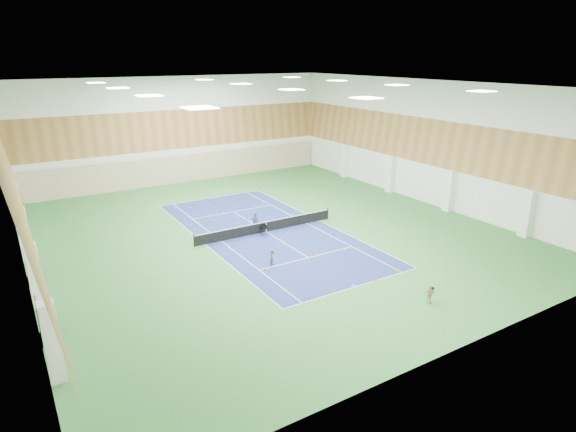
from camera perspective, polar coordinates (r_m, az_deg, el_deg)
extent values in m
plane|color=#2F6F33|center=(40.72, -2.60, -1.90)|extent=(40.00, 40.00, 0.00)
cube|color=navy|center=(40.72, -2.60, -1.89)|extent=(10.97, 23.77, 0.01)
cube|color=#C6B793|center=(57.67, -12.24, 5.52)|extent=(35.40, 0.16, 3.20)
cube|color=#593319|center=(28.65, -27.39, -11.02)|extent=(0.08, 1.80, 2.20)
cube|color=#593319|center=(35.94, -28.58, -5.27)|extent=(0.08, 1.80, 2.20)
imported|color=navy|center=(40.68, -3.93, -0.68)|extent=(0.63, 0.42, 1.69)
imported|color=gray|center=(34.30, -1.80, -4.91)|extent=(0.71, 0.69, 1.15)
imported|color=tan|center=(30.47, 16.44, -8.88)|extent=(0.74, 0.47, 1.17)
cone|color=#E8550C|center=(33.57, -2.73, -6.31)|extent=(0.22, 0.22, 0.25)
cone|color=#F5510C|center=(34.55, 0.85, -5.56)|extent=(0.20, 0.20, 0.22)
cone|color=#E6560C|center=(36.46, 3.63, -4.26)|extent=(0.19, 0.19, 0.21)
cone|color=orange|center=(37.15, 6.90, -3.91)|extent=(0.20, 0.20, 0.22)
cone|color=#D7400B|center=(29.98, 2.49, -9.59)|extent=(0.18, 0.18, 0.20)
cone|color=orange|center=(30.89, 5.59, -8.73)|extent=(0.21, 0.21, 0.23)
cone|color=#E83C0C|center=(32.67, 10.35, -7.38)|extent=(0.19, 0.19, 0.21)
cone|color=#DA530B|center=(34.20, 12.97, -6.32)|extent=(0.22, 0.22, 0.24)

